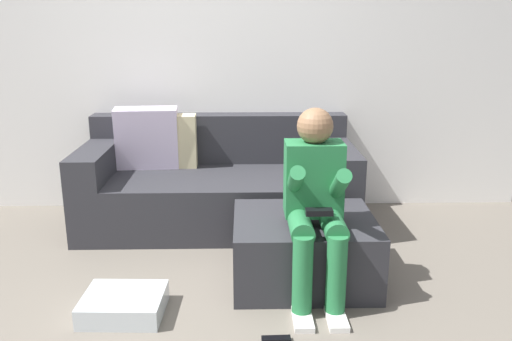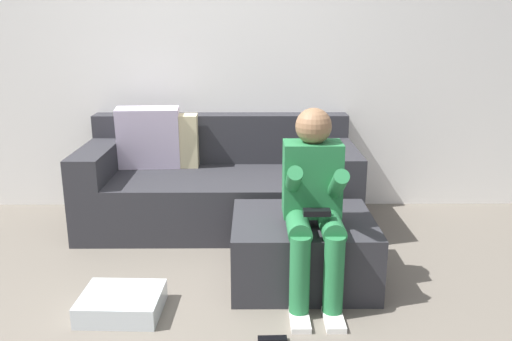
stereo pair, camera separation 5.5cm
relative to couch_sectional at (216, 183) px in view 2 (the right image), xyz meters
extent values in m
cube|color=white|center=(-0.12, 0.44, 1.06)|extent=(5.26, 0.10, 2.74)
cube|color=#2D2D33|center=(0.03, -0.06, -0.11)|extent=(2.00, 0.91, 0.40)
cube|color=#2D2D33|center=(0.03, 0.30, 0.29)|extent=(2.00, 0.19, 0.39)
cube|color=#2D2D33|center=(-0.86, -0.06, 0.20)|extent=(0.23, 0.91, 0.21)
cube|color=#2D2D33|center=(0.91, -0.06, 0.20)|extent=(0.23, 0.91, 0.21)
cube|color=silver|center=(-0.52, 0.12, 0.33)|extent=(0.48, 0.23, 0.48)
cube|color=beige|center=(-0.35, 0.13, 0.30)|extent=(0.41, 0.16, 0.42)
cube|color=#2D2D33|center=(0.57, -0.96, -0.11)|extent=(0.82, 0.70, 0.39)
cube|color=#26723F|center=(0.60, -1.05, 0.35)|extent=(0.32, 0.20, 0.41)
sphere|color=#8C6647|center=(0.60, -1.05, 0.64)|extent=(0.20, 0.20, 0.20)
cylinder|color=#26723F|center=(0.52, -1.22, 0.14)|extent=(0.12, 0.33, 0.12)
cylinder|color=#26723F|center=(0.52, -1.38, -0.07)|extent=(0.11, 0.11, 0.42)
cube|color=white|center=(0.52, -1.44, -0.29)|extent=(0.10, 0.22, 0.03)
cylinder|color=#26723F|center=(0.49, -1.16, 0.36)|extent=(0.08, 0.31, 0.25)
cylinder|color=#26723F|center=(0.69, -1.22, 0.14)|extent=(0.12, 0.33, 0.12)
cylinder|color=#26723F|center=(0.69, -1.38, -0.07)|extent=(0.11, 0.11, 0.42)
cube|color=white|center=(0.69, -1.44, -0.29)|extent=(0.10, 0.22, 0.03)
cylinder|color=#26723F|center=(0.72, -1.18, 0.34)|extent=(0.08, 0.36, 0.29)
cube|color=black|center=(0.60, -1.30, 0.24)|extent=(0.14, 0.06, 0.03)
cube|color=silver|center=(-0.42, -1.34, -0.25)|extent=(0.43, 0.37, 0.11)
cube|color=black|center=(0.37, -1.61, -0.30)|extent=(0.14, 0.05, 0.02)
camera|label=1|loc=(0.22, -3.84, 1.18)|focal=37.06mm
camera|label=2|loc=(0.28, -3.84, 1.18)|focal=37.06mm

